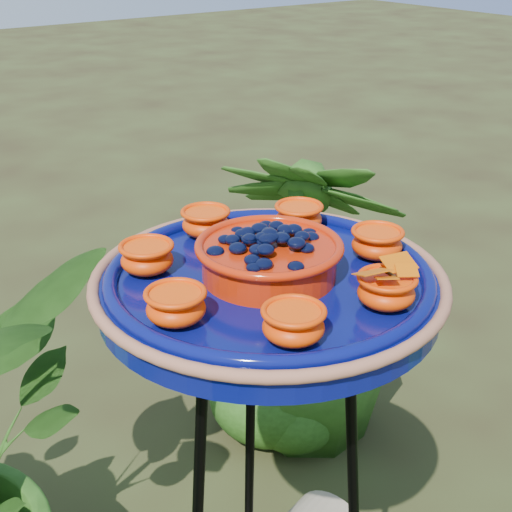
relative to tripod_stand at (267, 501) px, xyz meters
name	(u,v)px	position (x,y,z in m)	size (l,w,h in m)	color
tripod_stand	(267,501)	(0.00, 0.00, 0.00)	(0.44, 0.44, 0.92)	black
feeder_dish	(269,278)	(0.00, 0.00, 0.40)	(0.62, 0.62, 0.11)	#070C54
shrub_back_right	(313,295)	(0.65, 0.65, -0.11)	(0.50, 0.50, 0.89)	#214713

